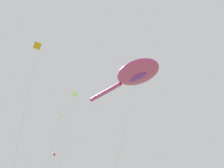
% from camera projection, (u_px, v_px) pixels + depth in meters
% --- Properties ---
extents(big_show_kite, '(6.94, 9.38, 15.96)m').
position_uv_depth(big_show_kite, '(136.00, 74.00, 21.84)').
color(big_show_kite, '#CC3899').
rests_on(big_show_kite, ground).
extents(small_kite_tiny_distant, '(0.80, 1.71, 13.23)m').
position_uv_depth(small_kite_tiny_distant, '(53.00, 163.00, 33.11)').
color(small_kite_tiny_distant, red).
rests_on(small_kite_tiny_distant, ground).
extents(small_kite_delta_white, '(3.20, 1.97, 23.21)m').
position_uv_depth(small_kite_delta_white, '(75.00, 93.00, 37.41)').
color(small_kite_delta_white, white).
rests_on(small_kite_delta_white, ground).
extents(small_kite_stunt_black, '(1.24, 3.13, 24.21)m').
position_uv_depth(small_kite_stunt_black, '(36.00, 54.00, 29.18)').
color(small_kite_stunt_black, orange).
rests_on(small_kite_stunt_black, ground).
extents(small_kite_streamer_purple, '(2.77, 2.50, 16.10)m').
position_uv_depth(small_kite_streamer_purple, '(60.00, 118.00, 30.14)').
color(small_kite_streamer_purple, white).
rests_on(small_kite_streamer_purple, ground).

